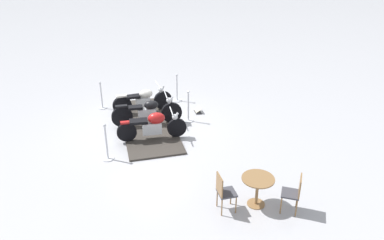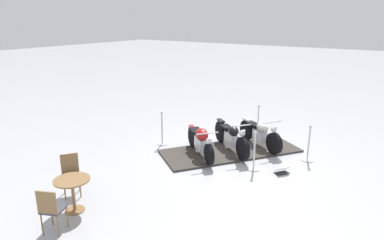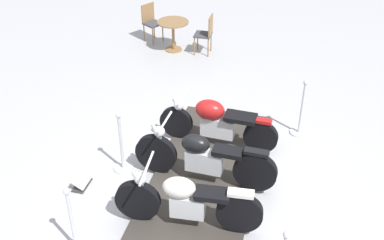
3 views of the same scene
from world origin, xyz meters
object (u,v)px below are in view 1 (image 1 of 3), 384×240
motorcycle_black (148,112)px  stanchion_right_mid (188,111)px  motorcycle_maroon (153,125)px  cafe_table (258,185)px  motorcycle_cream (144,100)px  stanchion_right_rear (177,93)px  cafe_chair_across_table (224,191)px  stanchion_left_rear (102,99)px  stanchion_left_front (107,148)px  cafe_chair_near_table (294,192)px  info_placard (198,111)px

motorcycle_black → stanchion_right_mid: bearing=2.4°
motorcycle_maroon → cafe_table: 4.13m
motorcycle_cream → stanchion_right_rear: size_ratio=1.76×
motorcycle_maroon → stanchion_right_mid: size_ratio=1.57×
motorcycle_black → stanchion_right_mid: size_ratio=1.72×
cafe_chair_across_table → motorcycle_cream: bearing=99.7°
stanchion_right_mid → motorcycle_cream: bearing=-161.8°
motorcycle_cream → cafe_chair_across_table: 5.85m
motorcycle_black → stanchion_left_rear: size_ratio=1.86×
stanchion_left_front → cafe_chair_across_table: (3.81, 0.34, 0.20)m
cafe_chair_near_table → cafe_chair_across_table: size_ratio=0.98×
stanchion_right_rear → motorcycle_black: bearing=-72.3°
stanchion_right_mid → cafe_chair_across_table: size_ratio=1.14×
stanchion_left_rear → stanchion_right_mid: stanchion_right_mid is taller
motorcycle_cream → cafe_table: motorcycle_cream is taller
cafe_table → motorcycle_cream: bearing=162.9°
stanchion_left_front → cafe_chair_across_table: size_ratio=1.15×
stanchion_left_rear → stanchion_left_front: (2.96, -2.08, 0.00)m
motorcycle_maroon → stanchion_left_rear: (-3.15, 0.45, -0.17)m
motorcycle_black → cafe_chair_across_table: motorcycle_black is taller
stanchion_right_rear → stanchion_right_mid: 1.81m
motorcycle_maroon → stanchion_left_rear: bearing=119.9°
stanchion_right_mid → stanchion_left_front: size_ratio=0.99×
stanchion_left_rear → cafe_chair_across_table: bearing=-14.4°
stanchion_left_rear → cafe_chair_near_table: 8.03m
motorcycle_black → stanchion_left_front: stanchion_left_front is taller
cafe_table → stanchion_left_rear: bearing=171.7°
cafe_chair_near_table → stanchion_left_front: bearing=-9.1°
info_placard → cafe_chair_near_table: cafe_chair_near_table is taller
stanchion_right_rear → cafe_chair_near_table: 7.06m
stanchion_right_rear → stanchion_left_front: (1.35, -4.37, 0.04)m
motorcycle_black → stanchion_right_mid: (0.79, 1.12, -0.15)m
motorcycle_black → stanchion_left_front: size_ratio=1.71×
stanchion_right_rear → cafe_chair_across_table: stanchion_right_rear is taller
motorcycle_maroon → info_placard: 2.50m
stanchion_left_front → info_placard: 4.08m
motorcycle_black → motorcycle_cream: bearing=92.5°
cafe_chair_across_table → info_placard: bearing=80.6°
motorcycle_cream → stanchion_left_rear: bearing=146.9°
stanchion_left_rear → info_placard: 3.53m
motorcycle_maroon → stanchion_right_mid: (-0.06, 1.70, -0.17)m
motorcycle_cream → stanchion_left_rear: 1.63m
motorcycle_cream → cafe_chair_near_table: motorcycle_cream is taller
cafe_table → motorcycle_black: bearing=166.5°
motorcycle_maroon → stanchion_right_rear: (-1.54, 2.74, -0.21)m
stanchion_right_rear → cafe_chair_near_table: bearing=-25.3°
motorcycle_cream → cafe_chair_near_table: 6.69m
cafe_table → stanchion_right_rear: bearing=149.2°
motorcycle_maroon → stanchion_left_front: size_ratio=1.57×
stanchion_left_front → cafe_chair_near_table: 5.22m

